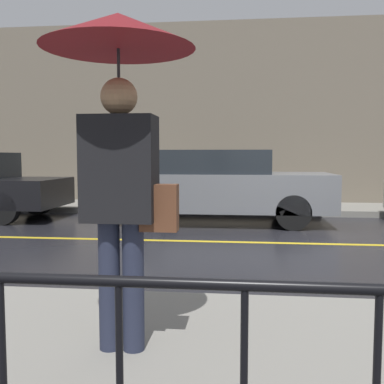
{
  "coord_description": "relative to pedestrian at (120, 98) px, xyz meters",
  "views": [
    {
      "loc": [
        -0.78,
        -7.33,
        1.42
      ],
      "look_at": [
        -1.32,
        -2.61,
        1.04
      ],
      "focal_mm": 42.0,
      "sensor_mm": 36.0,
      "label": 1
    }
  ],
  "objects": [
    {
      "name": "ground_plane",
      "position": [
        1.56,
        4.52,
        -1.79
      ],
      "size": [
        80.0,
        80.0,
        0.0
      ],
      "primitive_type": "plane",
      "color": "black"
    },
    {
      "name": "lane_marking",
      "position": [
        1.56,
        4.52,
        -1.78
      ],
      "size": [
        25.2,
        0.12,
        0.01
      ],
      "color": "gold",
      "rests_on": "ground_plane"
    },
    {
      "name": "sidewalk_far",
      "position": [
        1.56,
        8.77,
        -1.71
      ],
      "size": [
        28.0,
        1.99,
        0.14
      ],
      "color": "gray",
      "rests_on": "ground_plane"
    },
    {
      "name": "building_storefront",
      "position": [
        1.56,
        9.91,
        0.77
      ],
      "size": [
        28.0,
        0.3,
        5.11
      ],
      "color": "#706656",
      "rests_on": "ground_plane"
    },
    {
      "name": "car_grey",
      "position": [
        0.29,
        6.66,
        -0.99
      ],
      "size": [
        4.55,
        1.84,
        1.54
      ],
      "color": "slate",
      "rests_on": "ground_plane"
    },
    {
      "name": "pedestrian",
      "position": [
        0.0,
        0.0,
        0.0
      ],
      "size": [
        0.97,
        0.97,
        2.17
      ],
      "color": "#23283D",
      "rests_on": "sidewalk_near"
    }
  ]
}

